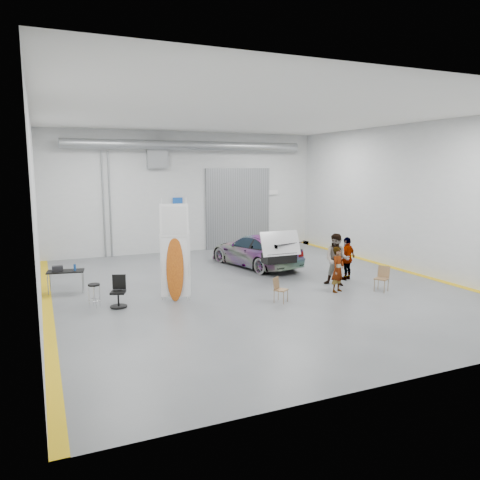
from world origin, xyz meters
name	(u,v)px	position (x,y,z in m)	size (l,w,h in m)	color
ground	(253,287)	(0.00, 0.00, 0.00)	(16.00, 16.00, 0.00)	#575A5E
room_shell	(235,172)	(0.24, 2.22, 4.08)	(14.02, 16.18, 6.01)	#BCBEC1
sedan_car	(256,250)	(1.59, 3.17, 0.69)	(1.95, 4.79, 1.39)	white
person_a	(338,269)	(2.37, -1.77, 0.79)	(0.57, 0.38, 1.58)	olive
person_b	(337,260)	(2.86, -1.00, 0.95)	(0.93, 0.71, 1.90)	slate
person_c	(347,258)	(3.73, -0.42, 0.82)	(0.96, 0.39, 1.65)	brown
surfboard_display	(178,260)	(-2.94, -0.61, 1.34)	(0.89, 0.48, 3.31)	white
folding_chair_near	(281,295)	(-0.02, -2.11, 0.25)	(0.52, 0.58, 0.79)	brown
folding_chair_far	(381,284)	(3.79, -2.31, 0.27)	(0.54, 0.66, 0.87)	brown
shop_stool	(94,296)	(-5.51, -0.34, 0.37)	(0.38, 0.38, 0.74)	black
work_table	(63,271)	(-6.27, 1.86, 0.75)	(1.28, 0.78, 0.98)	gray
office_chair	(118,293)	(-4.85, -0.59, 0.43)	(0.55, 0.57, 0.97)	black
trunk_lid	(279,241)	(1.59, 1.03, 1.41)	(1.62, 0.98, 0.04)	silver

